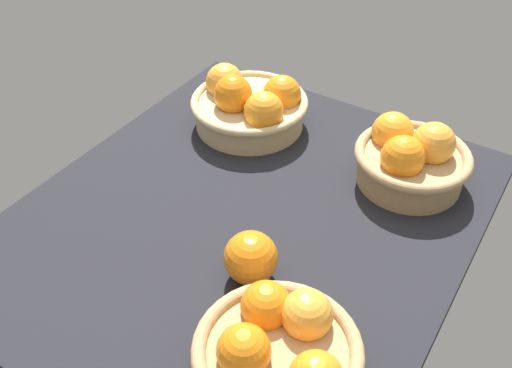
{
  "coord_description": "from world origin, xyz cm",
  "views": [
    {
      "loc": [
        59.7,
        40.2,
        70.9
      ],
      "look_at": [
        -3.98,
        -0.27,
        7.0
      ],
      "focal_mm": 40.27,
      "sensor_mm": 36.0,
      "label": 1
    }
  ],
  "objects_px": {
    "basket_far_left": "(410,158)",
    "basket_far_right": "(279,352)",
    "loose_orange_front_gap": "(251,258)",
    "basket_near_left": "(250,105)"
  },
  "relations": [
    {
      "from": "basket_far_left",
      "to": "loose_orange_front_gap",
      "type": "height_order",
      "value": "basket_far_left"
    },
    {
      "from": "basket_far_left",
      "to": "basket_far_right",
      "type": "relative_size",
      "value": 0.95
    },
    {
      "from": "loose_orange_front_gap",
      "to": "basket_far_right",
      "type": "bearing_deg",
      "value": 45.21
    },
    {
      "from": "loose_orange_front_gap",
      "to": "basket_near_left",
      "type": "bearing_deg",
      "value": -146.89
    },
    {
      "from": "basket_far_left",
      "to": "basket_far_right",
      "type": "distance_m",
      "value": 0.47
    },
    {
      "from": "basket_far_right",
      "to": "basket_near_left",
      "type": "bearing_deg",
      "value": -143.41
    },
    {
      "from": "basket_near_left",
      "to": "basket_far_left",
      "type": "bearing_deg",
      "value": 90.5
    },
    {
      "from": "basket_near_left",
      "to": "basket_far_left",
      "type": "height_order",
      "value": "basket_far_left"
    },
    {
      "from": "basket_far_left",
      "to": "basket_far_right",
      "type": "height_order",
      "value": "basket_far_left"
    },
    {
      "from": "basket_near_left",
      "to": "basket_far_right",
      "type": "xyz_separation_m",
      "value": [
        0.46,
        0.34,
        -0.0
      ]
    }
  ]
}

